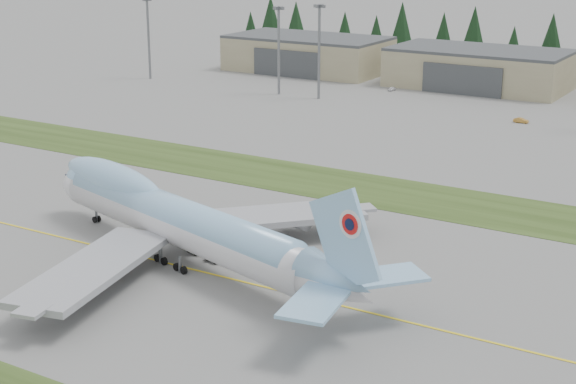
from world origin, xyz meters
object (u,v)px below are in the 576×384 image
Objects in this scene: service_vehicle_a at (392,91)px; service_vehicle_b at (521,123)px; hangar_center at (479,68)px; hangar_left at (308,54)px; boeing_747_freighter at (178,220)px.

service_vehicle_b reaches higher than service_vehicle_a.
hangar_center is 46.00m from service_vehicle_b.
hangar_left is at bearing 180.00° from hangar_center.
boeing_747_freighter is 148.30m from hangar_center.
service_vehicle_a is 47.73m from service_vehicle_b.
service_vehicle_b is at bearing -23.35° from service_vehicle_a.
service_vehicle_a is (-18.40, -17.15, -5.39)m from hangar_center.
hangar_left is 13.92× the size of service_vehicle_b.
service_vehicle_a is at bearing -25.11° from hangar_left.
hangar_left is 40.78m from service_vehicle_a.
boeing_747_freighter is 161.75m from hangar_left.
boeing_747_freighter is 21.74× the size of service_vehicle_a.
hangar_center is (55.00, 0.00, 0.00)m from hangar_left.
service_vehicle_b is (79.16, -38.77, -5.39)m from hangar_left.
hangar_left reaches higher than service_vehicle_b.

